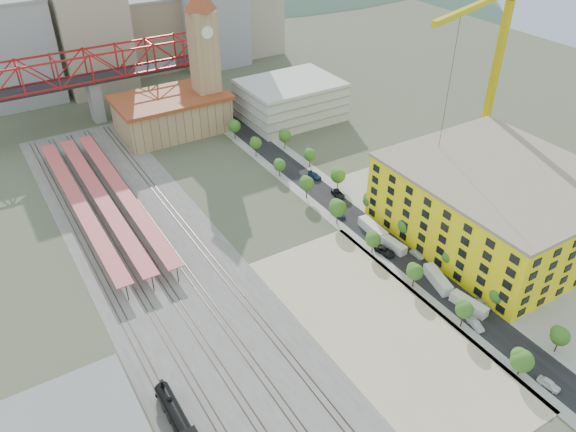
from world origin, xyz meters
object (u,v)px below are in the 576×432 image
site_trailer_c (392,244)px  tower_crane (495,49)px  site_trailer_a (469,304)px  car_0 (549,384)px  locomotive (183,429)px  construction_building (498,204)px  site_trailer_b (438,280)px  site_trailer_d (373,229)px  clock_tower (203,46)px

site_trailer_c → tower_crane: bearing=15.4°
site_trailer_a → car_0: site_trailer_a is taller
site_trailer_a → site_trailer_c: size_ratio=1.01×
locomotive → site_trailer_c: bearing=19.2°
construction_building → site_trailer_a: (-26.00, -16.88, -8.22)m
construction_building → site_trailer_b: bearing=-164.5°
site_trailer_a → car_0: 23.32m
construction_building → site_trailer_b: 28.18m
site_trailer_d → site_trailer_b: bearing=-88.2°
locomotive → site_trailer_d: (66.00, 30.64, -0.86)m
site_trailer_d → clock_tower: bearing=97.3°
clock_tower → site_trailer_d: clock_tower is taller
clock_tower → site_trailer_d: (8.00, -83.33, -27.37)m
clock_tower → construction_building: clock_tower is taller
tower_crane → site_trailer_b: size_ratio=6.51×
site_trailer_b → car_0: 32.91m
tower_crane → site_trailer_b: (-46.19, -33.55, -37.03)m
construction_building → car_0: construction_building is taller
construction_building → site_trailer_c: construction_building is taller
tower_crane → site_trailer_d: tower_crane is taller
site_trailer_c → car_0: (-3.00, -49.02, -0.43)m
car_0 → site_trailer_d: bearing=79.2°
site_trailer_b → locomotive: bearing=-159.4°
clock_tower → site_trailer_d: size_ratio=5.37×
site_trailer_a → car_0: (-3.00, -23.12, -0.44)m
locomotive → site_trailer_a: locomotive is taller
locomotive → site_trailer_c: (66.00, 22.99, -1.01)m
construction_building → site_trailer_a: size_ratio=5.82×
site_trailer_d → tower_crane: bearing=13.6°
construction_building → tower_crane: size_ratio=0.81×
site_trailer_a → site_trailer_c: (0.00, 25.90, -0.01)m
clock_tower → tower_crane: tower_crane is taller
site_trailer_c → car_0: site_trailer_c is taller
site_trailer_b → tower_crane: bearing=50.7°
construction_building → clock_tower: bearing=108.8°
site_trailer_b → site_trailer_c: (0.00, 16.25, -0.13)m
site_trailer_d → site_trailer_c: bearing=-88.2°
car_0 → site_trailer_b: bearing=77.0°
locomotive → car_0: (63.00, -26.03, -1.44)m
clock_tower → locomotive: 130.60m
locomotive → clock_tower: bearing=63.0°
construction_building → tower_crane: bearing=52.5°
site_trailer_c → car_0: 49.11m
clock_tower → construction_building: 107.36m
clock_tower → site_trailer_b: clock_tower is taller
site_trailer_b → site_trailer_a: bearing=-75.3°
clock_tower → site_trailer_a: size_ratio=5.98×
construction_building → locomotive: 93.33m
clock_tower → site_trailer_a: 120.33m
construction_building → locomotive: (-92.00, -13.97, -7.22)m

